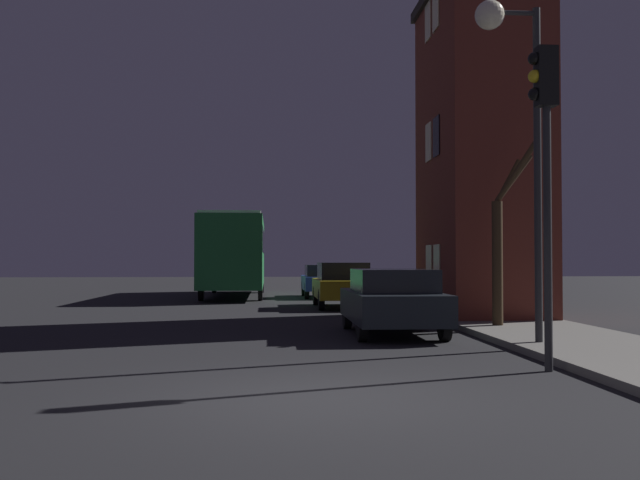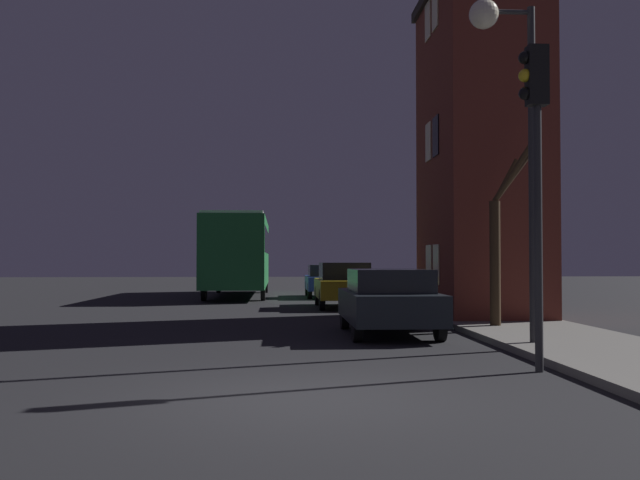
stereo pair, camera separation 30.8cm
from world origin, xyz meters
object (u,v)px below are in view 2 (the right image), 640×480
Objects in this scene: traffic_light at (535,139)px; bus at (239,250)px; streetlamp at (504,80)px; car_far_lane at (327,280)px; car_mid_lane at (344,284)px; car_near_lane at (389,300)px; bare_tree at (499,242)px.

bus is at bearing 104.36° from traffic_light.
streetlamp is 0.60× the size of bus.
streetlamp is 3.06m from traffic_light.
car_far_lane is at bearing 94.64° from traffic_light.
bus is at bearing 117.30° from car_mid_lane.
streetlamp is 5.32m from car_near_lane.
traffic_light is 6.26m from bare_tree.
car_near_lane is 15.63m from car_far_lane.
bare_tree is 1.01× the size of car_mid_lane.
car_mid_lane is 6.69m from car_far_lane.
bare_tree is at bearing -66.64° from bus.
streetlamp reaches higher than car_mid_lane.
car_mid_lane reaches higher than car_near_lane.
traffic_light is (-0.38, -2.61, -1.56)m from streetlamp.
bus is 4.35m from car_far_lane.
traffic_light is at bearing -75.12° from car_near_lane.
streetlamp is 18.89m from car_far_lane.
car_mid_lane is 1.01× the size of car_far_lane.
traffic_light is 0.46× the size of bus.
car_near_lane reaches higher than car_far_lane.
car_mid_lane is at bearing 96.36° from traffic_light.
bus reaches higher than car_far_lane.
car_far_lane is (-0.11, 6.69, -0.05)m from car_mid_lane.
bus is 2.56× the size of car_mid_lane.
car_mid_lane is at bearing 99.60° from streetlamp.
bare_tree reaches higher than car_far_lane.
streetlamp is 20.59m from bus.
car_mid_lane reaches higher than car_far_lane.
bare_tree reaches higher than car_near_lane.
traffic_light is 1.16× the size of car_mid_lane.
bare_tree is at bearing -70.64° from car_mid_lane.
streetlamp is at bearing -105.52° from bare_tree.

